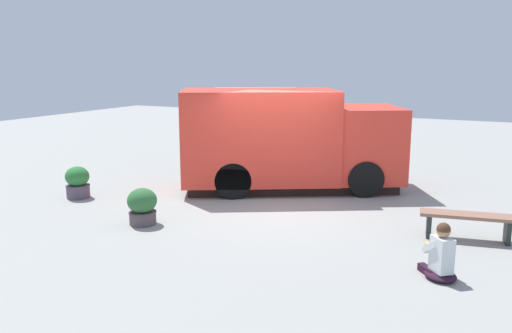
# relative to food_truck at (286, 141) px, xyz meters

# --- Properties ---
(ground_plane) EXTENTS (40.00, 40.00, 0.00)m
(ground_plane) POSITION_rel_food_truck_xyz_m (0.42, -1.58, -1.19)
(ground_plane) COLOR #959690
(food_truck) EXTENTS (5.69, 4.48, 2.46)m
(food_truck) POSITION_rel_food_truck_xyz_m (0.00, 0.00, 0.00)
(food_truck) COLOR red
(food_truck) RESTS_ON ground_plane
(person_customer) EXTENTS (0.70, 0.75, 0.86)m
(person_customer) POSITION_rel_food_truck_xyz_m (4.23, -4.17, -0.86)
(person_customer) COLOR black
(person_customer) RESTS_ON ground_plane
(planter_flowering_near) EXTENTS (0.58, 0.58, 0.72)m
(planter_flowering_near) POSITION_rel_food_truck_xyz_m (-1.34, -4.02, -0.82)
(planter_flowering_near) COLOR #54494A
(planter_flowering_near) RESTS_ON ground_plane
(planter_flowering_far) EXTENTS (0.56, 0.56, 0.74)m
(planter_flowering_far) POSITION_rel_food_truck_xyz_m (-4.00, -3.05, -0.82)
(planter_flowering_far) COLOR #574857
(planter_flowering_far) RESTS_ON ground_plane
(plaza_bench) EXTENTS (1.69, 0.68, 0.48)m
(plaza_bench) POSITION_rel_food_truck_xyz_m (4.45, -2.19, -0.82)
(plaza_bench) COLOR #895F4D
(plaza_bench) RESTS_ON ground_plane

